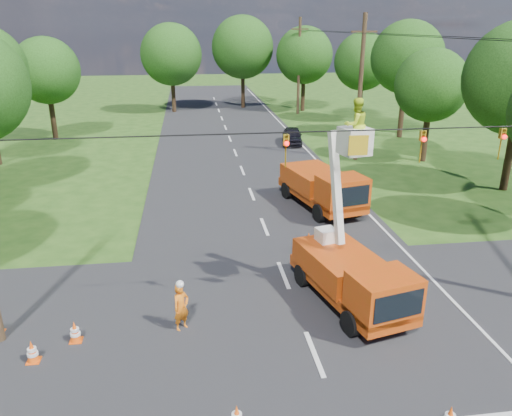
{
  "coord_description": "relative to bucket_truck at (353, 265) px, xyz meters",
  "views": [
    {
      "loc": [
        -3.37,
        -12.07,
        9.24
      ],
      "look_at": [
        -0.98,
        5.78,
        2.6
      ],
      "focal_mm": 35.0,
      "sensor_mm": 36.0,
      "label": 1
    }
  ],
  "objects": [
    {
      "name": "traffic_cone_3",
      "position": [
        1.75,
        9.23,
        -1.17
      ],
      "size": [
        0.38,
        0.38,
        0.71
      ],
      "color": "#F7530D",
      "rests_on": "ground"
    },
    {
      "name": "tree_far_b",
      "position": [
        1.08,
        44.39,
        5.28
      ],
      "size": [
        7.0,
        7.0,
        10.32
      ],
      "color": "#382616",
      "rests_on": "ground"
    },
    {
      "name": "traffic_cone_2",
      "position": [
        -0.35,
        4.83,
        -1.17
      ],
      "size": [
        0.38,
        0.38,
        0.71
      ],
      "color": "#F7530D",
      "rests_on": "ground"
    },
    {
      "name": "tree_far_a",
      "position": [
        -6.92,
        42.39,
        4.66
      ],
      "size": [
        6.6,
        6.6,
        9.5
      ],
      "color": "#382616",
      "rests_on": "ground"
    },
    {
      "name": "distant_car",
      "position": [
        3.01,
        24.96,
        -0.86
      ],
      "size": [
        2.22,
        4.14,
        1.34
      ],
      "primitive_type": "imported",
      "rotation": [
        0.0,
        0.0,
        -0.17
      ],
      "color": "black",
      "rests_on": "ground"
    },
    {
      "name": "road_cross",
      "position": [
        -1.92,
        -0.61,
        -1.53
      ],
      "size": [
        56.0,
        10.0,
        0.07
      ],
      "primitive_type": "cube",
      "color": "black",
      "rests_on": "ground"
    },
    {
      "name": "traffic_cone_5",
      "position": [
        -10.1,
        -1.85,
        -1.17
      ],
      "size": [
        0.38,
        0.38,
        0.71
      ],
      "color": "#F7530D",
      "rests_on": "ground"
    },
    {
      "name": "bucket_truck",
      "position": [
        0.0,
        0.0,
        0.0
      ],
      "size": [
        3.22,
        5.75,
        7.11
      ],
      "rotation": [
        0.0,
        0.0,
        0.24
      ],
      "color": "#C23B0D",
      "rests_on": "ground"
    },
    {
      "name": "road_main",
      "position": [
        -1.92,
        17.39,
        -1.53
      ],
      "size": [
        12.0,
        100.0,
        0.06
      ],
      "primitive_type": "cube",
      "color": "black",
      "rests_on": "ground"
    },
    {
      "name": "traffic_cone_4",
      "position": [
        -9.08,
        -0.99,
        -1.17
      ],
      "size": [
        0.38,
        0.38,
        0.71
      ],
      "color": "#F7530D",
      "rests_on": "ground"
    },
    {
      "name": "edge_line",
      "position": [
        3.68,
        17.39,
        -1.53
      ],
      "size": [
        0.12,
        90.0,
        0.02
      ],
      "primitive_type": "cube",
      "color": "silver",
      "rests_on": "ground"
    },
    {
      "name": "tree_far_c",
      "position": [
        7.58,
        41.39,
        4.53
      ],
      "size": [
        6.2,
        6.2,
        9.18
      ],
      "color": "#382616",
      "rests_on": "ground"
    },
    {
      "name": "tree_left_f",
      "position": [
        -16.72,
        29.39,
        4.15
      ],
      "size": [
        5.4,
        5.4,
        8.4
      ],
      "color": "#382616",
      "rests_on": "ground"
    },
    {
      "name": "second_truck",
      "position": [
        1.53,
        9.64,
        -0.34
      ],
      "size": [
        3.59,
        6.43,
        2.28
      ],
      "rotation": [
        0.0,
        0.0,
        0.24
      ],
      "color": "#C23B0D",
      "rests_on": "ground"
    },
    {
      "name": "tree_right_e",
      "position": [
        11.88,
        34.39,
        4.28
      ],
      "size": [
        5.6,
        5.6,
        8.63
      ],
      "color": "#382616",
      "rests_on": "ground"
    },
    {
      "name": "ground_worker",
      "position": [
        -5.82,
        -0.73,
        -0.72
      ],
      "size": [
        0.7,
        0.68,
        1.61
      ],
      "primitive_type": "imported",
      "rotation": [
        0.0,
        0.0,
        0.71
      ],
      "color": "#DF5D12",
      "rests_on": "ground"
    },
    {
      "name": "ground",
      "position": [
        -1.92,
        17.39,
        -1.53
      ],
      "size": [
        140.0,
        140.0,
        0.0
      ],
      "primitive_type": "plane",
      "color": "#254A16",
      "rests_on": "ground"
    },
    {
      "name": "pole_right_mid",
      "position": [
        6.58,
        19.39,
        3.57
      ],
      "size": [
        1.8,
        0.3,
        10.0
      ],
      "color": "#4C3823",
      "rests_on": "ground"
    },
    {
      "name": "tree_right_d",
      "position": [
        12.88,
        26.39,
        5.15
      ],
      "size": [
        6.0,
        6.0,
        9.7
      ],
      "color": "#382616",
      "rests_on": "ground"
    },
    {
      "name": "tree_right_c",
      "position": [
        11.28,
        18.39,
        3.78
      ],
      "size": [
        5.0,
        5.0,
        7.83
      ],
      "color": "#382616",
      "rests_on": "ground"
    },
    {
      "name": "pole_right_far",
      "position": [
        6.58,
        39.39,
        3.57
      ],
      "size": [
        1.8,
        0.3,
        10.0
      ],
      "color": "#4C3823",
      "rests_on": "ground"
    },
    {
      "name": "signal_span",
      "position": [
        0.3,
        -0.61,
        4.35
      ],
      "size": [
        18.0,
        0.29,
        1.07
      ],
      "color": "black",
      "rests_on": "ground"
    }
  ]
}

